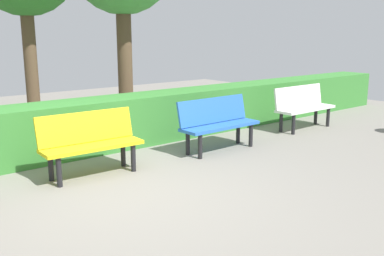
% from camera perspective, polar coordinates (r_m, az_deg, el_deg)
% --- Properties ---
extents(ground_plane, '(18.85, 18.85, 0.00)m').
position_cam_1_polar(ground_plane, '(5.49, -9.01, -8.27)').
color(ground_plane, gray).
extents(bench_white, '(1.45, 0.47, 0.86)m').
position_cam_1_polar(bench_white, '(9.12, 14.25, 2.91)').
color(bench_white, white).
rests_on(bench_white, ground_plane).
extents(bench_blue, '(1.46, 0.50, 0.86)m').
position_cam_1_polar(bench_blue, '(7.23, 3.34, 0.87)').
color(bench_blue, blue).
rests_on(bench_blue, ground_plane).
extents(bench_yellow, '(1.38, 0.52, 0.86)m').
position_cam_1_polar(bench_yellow, '(6.10, -13.14, -1.63)').
color(bench_yellow, yellow).
rests_on(bench_yellow, ground_plane).
extents(hedge_row, '(14.85, 0.78, 0.85)m').
position_cam_1_polar(hedge_row, '(7.55, -9.87, 0.76)').
color(hedge_row, '#387F33').
rests_on(hedge_row, ground_plane).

